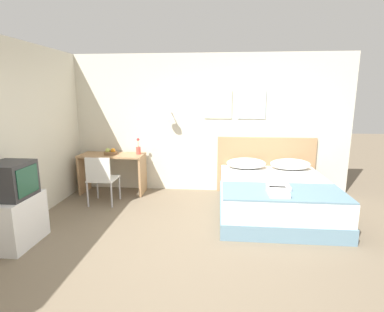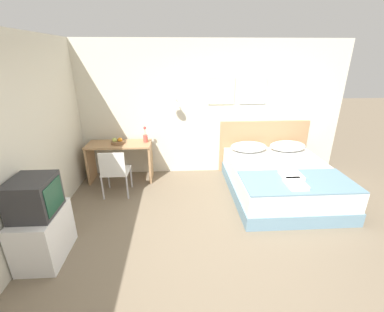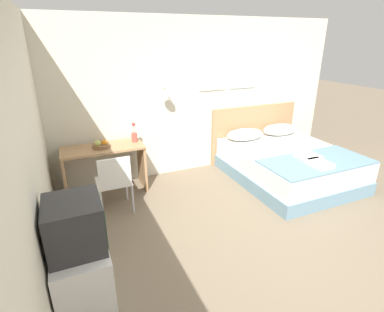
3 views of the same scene
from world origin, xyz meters
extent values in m
plane|color=#756651|center=(0.00, 0.00, 0.00)|extent=(24.00, 24.00, 0.00)
cube|color=beige|center=(0.00, 2.60, 1.32)|extent=(5.68, 0.06, 2.65)
cube|color=beige|center=(0.35, 2.56, 1.70)|extent=(0.52, 0.02, 0.52)
cube|color=#A8B7BC|center=(0.98, 2.56, 1.70)|extent=(0.52, 0.02, 0.52)
cylinder|color=#B2B2B7|center=(-0.55, 2.49, 1.55)|extent=(0.02, 0.16, 0.02)
cone|color=white|center=(-0.55, 2.40, 1.50)|extent=(0.17, 0.17, 0.12)
cube|color=beige|center=(-2.47, -0.21, 1.32)|extent=(0.06, 5.57, 2.65)
cube|color=#66899E|center=(1.28, 1.48, 0.11)|extent=(1.74, 2.07, 0.22)
cube|color=white|center=(1.28, 1.48, 0.38)|extent=(1.71, 2.03, 0.33)
cube|color=#A87F56|center=(1.28, 2.54, 0.55)|extent=(1.86, 0.06, 1.09)
ellipsoid|color=white|center=(0.89, 2.24, 0.64)|extent=(0.72, 0.44, 0.20)
ellipsoid|color=white|center=(1.68, 2.24, 0.64)|extent=(0.72, 0.44, 0.20)
cube|color=#66899E|center=(1.28, 0.88, 0.56)|extent=(1.69, 0.83, 0.02)
cube|color=white|center=(1.24, 1.02, 0.60)|extent=(0.30, 0.34, 0.06)
cube|color=white|center=(1.18, 0.73, 0.60)|extent=(0.26, 0.35, 0.06)
cube|color=#A87F56|center=(-1.66, 2.25, 0.75)|extent=(1.21, 0.52, 0.03)
cube|color=#A87F56|center=(-2.25, 2.25, 0.37)|extent=(0.04, 0.48, 0.73)
cube|color=#A87F56|center=(-1.08, 2.25, 0.37)|extent=(0.04, 0.48, 0.73)
cube|color=white|center=(-1.63, 1.68, 0.44)|extent=(0.46, 0.46, 0.02)
cube|color=white|center=(-1.63, 1.47, 0.66)|extent=(0.42, 0.03, 0.41)
cylinder|color=#B7B7BC|center=(-1.84, 1.89, 0.22)|extent=(0.03, 0.03, 0.43)
cylinder|color=#B7B7BC|center=(-1.42, 1.89, 0.22)|extent=(0.03, 0.03, 0.43)
cylinder|color=#B7B7BC|center=(-1.84, 1.47, 0.22)|extent=(0.03, 0.03, 0.43)
cylinder|color=#B7B7BC|center=(-1.42, 1.47, 0.22)|extent=(0.03, 0.03, 0.43)
cylinder|color=brown|center=(-1.68, 2.23, 0.79)|extent=(0.25, 0.25, 0.05)
sphere|color=orange|center=(-1.63, 2.23, 0.84)|extent=(0.09, 0.09, 0.09)
sphere|color=#B2C156|center=(-1.73, 2.22, 0.85)|extent=(0.09, 0.09, 0.09)
cylinder|color=#D14C42|center=(-1.16, 2.30, 0.84)|extent=(0.09, 0.09, 0.15)
cylinder|color=#3D7538|center=(-1.16, 2.30, 0.98)|extent=(0.01, 0.01, 0.14)
sphere|color=#DB3838|center=(-1.16, 2.30, 1.05)|extent=(0.06, 0.06, 0.06)
cube|color=white|center=(-2.19, 0.13, 0.32)|extent=(0.47, 0.70, 0.63)
cube|color=#2D2D30|center=(-2.19, 0.13, 0.86)|extent=(0.45, 0.50, 0.44)
cube|color=#194733|center=(-1.96, 0.13, 0.86)|extent=(0.01, 0.40, 0.35)
camera|label=1|loc=(0.37, -3.21, 1.90)|focal=28.00mm
camera|label=2|loc=(-0.54, -2.51, 2.36)|focal=24.00mm
camera|label=3|loc=(-2.13, -2.19, 2.31)|focal=28.00mm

